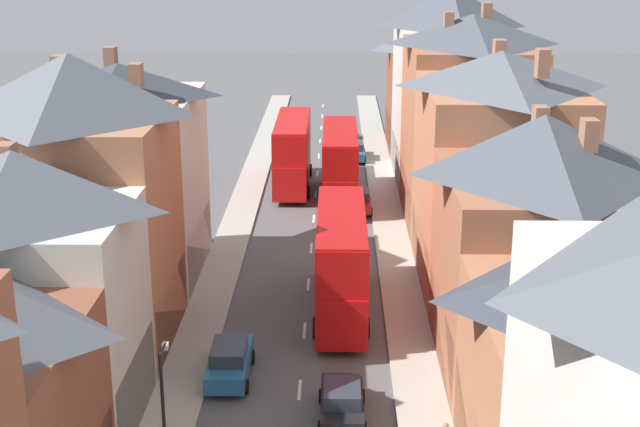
# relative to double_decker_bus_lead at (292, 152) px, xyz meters

# --- Properties ---
(pavement_left) EXTENTS (2.20, 104.00, 0.14)m
(pavement_left) POSITION_rel_double_decker_bus_lead_xyz_m (-3.29, -11.89, -2.75)
(pavement_left) COLOR #A8A399
(pavement_left) RESTS_ON ground
(pavement_right) EXTENTS (2.20, 104.00, 0.14)m
(pavement_right) POSITION_rel_double_decker_bus_lead_xyz_m (6.91, -11.89, -2.75)
(pavement_right) COLOR #A8A399
(pavement_right) RESTS_ON ground
(centre_line_dashes) EXTENTS (0.14, 97.80, 0.01)m
(centre_line_dashes) POSITION_rel_double_decker_bus_lead_xyz_m (1.81, -13.89, -2.81)
(centre_line_dashes) COLOR silver
(centre_line_dashes) RESTS_ON ground
(terrace_row_right) EXTENTS (8.00, 81.34, 14.81)m
(terrace_row_right) POSITION_rel_double_decker_bus_lead_xyz_m (12.00, -21.28, 3.44)
(terrace_row_right) COLOR #A36042
(terrace_row_right) RESTS_ON ground
(double_decker_bus_lead) EXTENTS (2.74, 10.80, 5.30)m
(double_decker_bus_lead) POSITION_rel_double_decker_bus_lead_xyz_m (0.00, 0.00, 0.00)
(double_decker_bus_lead) COLOR red
(double_decker_bus_lead) RESTS_ON ground
(double_decker_bus_mid_street) EXTENTS (2.74, 10.80, 5.30)m
(double_decker_bus_mid_street) POSITION_rel_double_decker_bus_lead_xyz_m (3.60, -23.63, 0.00)
(double_decker_bus_mid_street) COLOR #B70F0F
(double_decker_bus_mid_street) RESTS_ON ground
(double_decker_bus_far_approaching) EXTENTS (2.74, 10.80, 5.30)m
(double_decker_bus_far_approaching) POSITION_rel_double_decker_bus_lead_xyz_m (3.60, -3.69, 0.00)
(double_decker_bus_far_approaching) COLOR #B70F0F
(double_decker_bus_far_approaching) RESTS_ON ground
(car_near_blue) EXTENTS (1.90, 4.05, 1.67)m
(car_near_blue) POSITION_rel_double_decker_bus_lead_xyz_m (3.61, 17.00, -1.98)
(car_near_blue) COLOR #144728
(car_near_blue) RESTS_ON ground
(car_near_silver) EXTENTS (1.90, 4.47, 1.67)m
(car_near_silver) POSITION_rel_double_decker_bus_lead_xyz_m (-1.29, -30.88, -1.98)
(car_near_silver) COLOR #236093
(car_near_silver) RESTS_ON ground
(car_parked_right_a) EXTENTS (1.90, 4.06, 1.60)m
(car_parked_right_a) POSITION_rel_double_decker_bus_lead_xyz_m (4.91, -6.09, -2.01)
(car_parked_right_a) COLOR maroon
(car_parked_right_a) RESTS_ON ground
(car_mid_black) EXTENTS (1.90, 4.45, 1.60)m
(car_mid_black) POSITION_rel_double_decker_bus_lead_xyz_m (4.91, 8.81, -2.01)
(car_mid_black) COLOR #236093
(car_mid_black) RESTS_ON ground
(car_parked_left_b) EXTENTS (1.90, 4.10, 1.58)m
(car_parked_left_b) POSITION_rel_double_decker_bus_lead_xyz_m (3.61, -34.29, -2.02)
(car_parked_left_b) COLOR black
(car_parked_left_b) RESTS_ON ground
(street_lamp) EXTENTS (0.20, 1.12, 5.50)m
(street_lamp) POSITION_rel_double_decker_bus_lead_xyz_m (-2.44, -39.43, 0.43)
(street_lamp) COLOR black
(street_lamp) RESTS_ON ground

